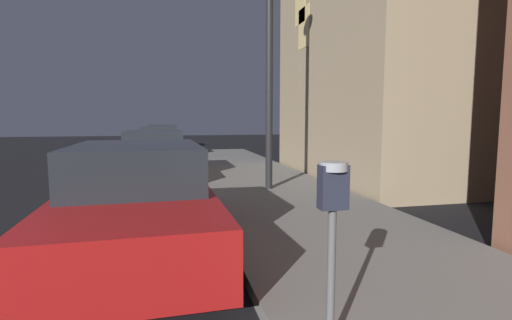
% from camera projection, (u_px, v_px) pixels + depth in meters
% --- Properties ---
extents(parking_meter, '(0.19, 0.19, 1.32)m').
position_uv_depth(parking_meter, '(333.00, 209.00, 2.56)').
color(parking_meter, '#59595B').
rests_on(parking_meter, sidewalk).
extents(car_red, '(2.12, 4.56, 1.43)m').
position_uv_depth(car_red, '(138.00, 199.00, 4.98)').
color(car_red, maroon).
rests_on(car_red, ground).
extents(car_silver, '(2.00, 4.49, 1.43)m').
position_uv_depth(car_silver, '(155.00, 156.00, 10.90)').
color(car_silver, '#B7B7BF').
rests_on(car_silver, ground).
extents(car_yellow_cab, '(2.03, 4.14, 1.43)m').
position_uv_depth(car_yellow_cab, '(160.00, 143.00, 16.97)').
color(car_yellow_cab, gold).
rests_on(car_yellow_cab, ground).
extents(car_white, '(2.15, 4.37, 1.43)m').
position_uv_depth(car_white, '(162.00, 136.00, 23.50)').
color(car_white, silver).
rests_on(car_white, ground).
extents(street_lamp, '(0.44, 0.44, 5.81)m').
position_uv_depth(street_lamp, '(269.00, 20.00, 8.46)').
color(street_lamp, black).
rests_on(street_lamp, sidewalk).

